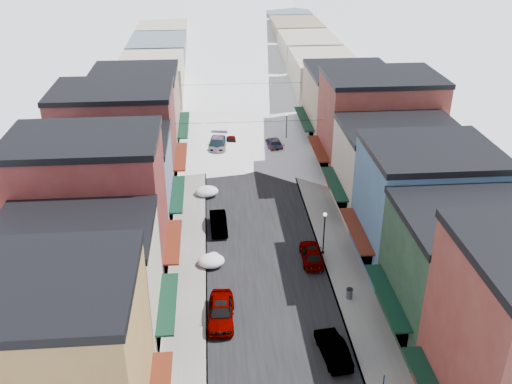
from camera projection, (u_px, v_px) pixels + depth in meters
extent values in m
cube|color=black|center=(240.00, 116.00, 83.20)|extent=(10.00, 160.00, 0.01)
cube|color=gray|center=(194.00, 116.00, 82.68)|extent=(3.20, 160.00, 0.15)
cube|color=gray|center=(285.00, 114.00, 83.65)|extent=(3.20, 160.00, 0.15)
cube|color=slate|center=(205.00, 116.00, 82.80)|extent=(0.10, 160.00, 0.15)
cube|color=slate|center=(274.00, 114.00, 83.53)|extent=(0.10, 160.00, 0.15)
cube|color=#B48442|center=(48.00, 374.00, 29.92)|extent=(10.00, 8.50, 11.00)
cube|color=black|center=(28.00, 284.00, 27.33)|extent=(10.20, 8.70, 0.50)
cube|color=beige|center=(81.00, 291.00, 37.94)|extent=(10.00, 8.00, 9.00)
cube|color=black|center=(71.00, 230.00, 35.80)|extent=(10.20, 8.20, 0.50)
cube|color=black|center=(167.00, 303.00, 38.93)|extent=(1.20, 6.80, 0.15)
cube|color=maroon|center=(92.00, 214.00, 44.35)|extent=(11.00, 8.00, 12.00)
cube|color=black|center=(81.00, 139.00, 41.53)|extent=(11.20, 8.20, 0.50)
cube|color=#5A1E0F|center=(173.00, 241.00, 46.05)|extent=(1.20, 6.80, 0.15)
cube|color=slate|center=(116.00, 186.00, 52.73)|extent=(10.00, 9.00, 8.50)
cube|color=black|center=(110.00, 141.00, 50.71)|extent=(10.20, 9.20, 0.50)
cube|color=black|center=(177.00, 194.00, 53.62)|extent=(1.20, 7.65, 0.15)
cube|color=maroon|center=(117.00, 141.00, 60.22)|extent=(12.00, 9.00, 10.50)
cube|color=black|center=(111.00, 90.00, 57.74)|extent=(12.20, 9.20, 0.50)
cube|color=#5A1E0F|center=(181.00, 156.00, 61.63)|extent=(1.20, 7.65, 0.15)
cube|color=#977763|center=(137.00, 114.00, 69.42)|extent=(10.00, 11.00, 9.50)
cube|color=black|center=(133.00, 74.00, 67.17)|extent=(10.20, 11.20, 0.50)
cube|color=black|center=(184.00, 125.00, 70.52)|extent=(1.20, 9.35, 0.15)
cube|color=#1B3824|center=(468.00, 277.00, 39.42)|extent=(10.00, 9.00, 9.00)
cube|color=black|center=(481.00, 217.00, 37.28)|extent=(10.20, 9.20, 0.50)
cube|color=black|center=(387.00, 296.00, 39.60)|extent=(1.20, 7.65, 0.15)
cube|color=#3A5F83|center=(424.00, 209.00, 47.20)|extent=(10.00, 9.00, 10.00)
cube|color=black|center=(433.00, 150.00, 44.84)|extent=(10.20, 9.20, 0.50)
cube|color=#5A1E0F|center=(356.00, 230.00, 47.61)|extent=(1.20, 7.65, 0.15)
cube|color=#BEB099|center=(397.00, 172.00, 55.59)|extent=(11.00, 9.00, 8.50)
cube|color=black|center=(402.00, 128.00, 53.56)|extent=(11.20, 9.20, 0.50)
cube|color=black|center=(334.00, 184.00, 55.62)|extent=(1.20, 7.65, 0.15)
cube|color=maroon|center=(378.00, 127.00, 63.07)|extent=(12.00, 9.00, 11.00)
cube|color=black|center=(383.00, 76.00, 60.48)|extent=(12.20, 9.20, 0.50)
cube|color=#5A1E0F|center=(318.00, 149.00, 63.62)|extent=(1.20, 7.65, 0.15)
cube|color=#987F63|center=(348.00, 108.00, 72.35)|extent=(10.00, 11.00, 9.00)
cube|color=black|center=(351.00, 71.00, 70.21)|extent=(10.20, 11.20, 0.50)
cube|color=black|center=(304.00, 119.00, 72.52)|extent=(1.20, 9.35, 0.15)
cube|color=gray|center=(152.00, 87.00, 82.27)|extent=(9.00, 13.00, 8.00)
cube|color=gray|center=(323.00, 83.00, 84.09)|extent=(9.00, 13.00, 8.00)
cube|color=gray|center=(159.00, 63.00, 94.72)|extent=(9.00, 13.00, 8.00)
cube|color=gray|center=(308.00, 60.00, 96.55)|extent=(9.00, 13.00, 8.00)
cube|color=gray|center=(164.00, 45.00, 107.18)|extent=(9.00, 13.00, 8.00)
cube|color=gray|center=(296.00, 43.00, 109.01)|extent=(9.00, 13.00, 8.00)
cube|color=gray|center=(168.00, 30.00, 119.64)|extent=(9.00, 13.00, 8.00)
cube|color=gray|center=(286.00, 28.00, 121.47)|extent=(9.00, 13.00, 8.00)
cylinder|color=black|center=(249.00, 122.00, 62.61)|extent=(16.40, 0.04, 0.04)
cylinder|color=black|center=(241.00, 84.00, 75.96)|extent=(16.40, 0.04, 0.04)
imported|color=#929399|center=(221.00, 311.00, 41.84)|extent=(2.17, 4.89, 1.64)
imported|color=black|center=(219.00, 223.00, 53.72)|extent=(1.69, 4.37, 1.42)
imported|color=gray|center=(218.00, 145.00, 70.92)|extent=(2.98, 6.05, 1.69)
imported|color=black|center=(333.00, 348.00, 38.51)|extent=(1.99, 4.42, 1.41)
imported|color=gray|center=(312.00, 253.00, 48.95)|extent=(1.86, 4.43, 1.50)
imported|color=black|center=(273.00, 143.00, 71.64)|extent=(2.52, 5.20, 1.46)
imported|color=#A1A3A9|center=(231.00, 143.00, 71.73)|extent=(1.78, 4.29, 1.45)
imported|color=silver|center=(244.00, 93.00, 90.33)|extent=(2.83, 5.98, 1.65)
cube|color=navy|center=(384.00, 379.00, 34.48)|extent=(0.04, 0.27, 0.36)
cylinder|color=#56595B|center=(349.00, 294.00, 44.19)|extent=(0.47, 0.47, 0.82)
cylinder|color=black|center=(350.00, 289.00, 43.99)|extent=(0.51, 0.51, 0.05)
cylinder|color=black|center=(323.00, 252.00, 50.12)|extent=(0.28, 0.28, 0.09)
cylinder|color=black|center=(324.00, 235.00, 49.31)|extent=(0.11, 0.11, 3.72)
sphere|color=white|center=(325.00, 214.00, 48.41)|extent=(0.33, 0.33, 0.33)
cylinder|color=black|center=(286.00, 145.00, 72.55)|extent=(0.30, 0.30, 0.10)
cylinder|color=black|center=(286.00, 130.00, 71.66)|extent=(0.12, 0.12, 4.02)
sphere|color=white|center=(287.00, 114.00, 70.69)|extent=(0.36, 0.36, 0.36)
ellipsoid|color=white|center=(211.00, 261.00, 48.39)|extent=(2.29, 1.94, 0.97)
ellipsoid|color=white|center=(213.00, 255.00, 49.58)|extent=(0.98, 0.88, 0.49)
ellipsoid|color=white|center=(207.00, 191.00, 60.09)|extent=(2.42, 2.05, 1.02)
ellipsoid|color=white|center=(209.00, 188.00, 61.28)|extent=(1.03, 0.93, 0.52)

